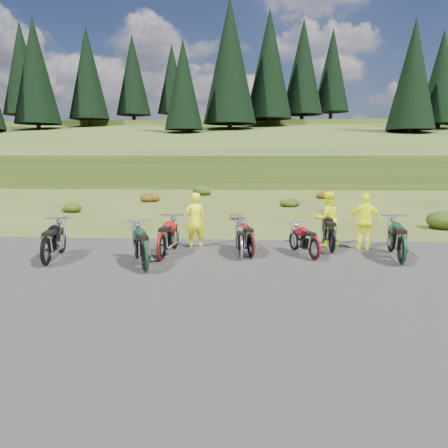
# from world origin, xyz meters

# --- Properties ---
(ground) EXTENTS (300.00, 300.00, 0.00)m
(ground) POSITION_xyz_m (0.00, 0.00, 0.00)
(ground) COLOR #374015
(ground) RESTS_ON ground
(gravel_pad) EXTENTS (20.00, 12.00, 0.04)m
(gravel_pad) POSITION_xyz_m (0.00, -2.00, 0.00)
(gravel_pad) COLOR black
(gravel_pad) RESTS_ON ground
(hill_slope) EXTENTS (300.00, 45.97, 9.37)m
(hill_slope) POSITION_xyz_m (0.00, 50.00, 0.00)
(hill_slope) COLOR #2F4216
(hill_slope) RESTS_ON ground
(hill_plateau) EXTENTS (300.00, 90.00, 9.17)m
(hill_plateau) POSITION_xyz_m (0.00, 110.00, 0.00)
(hill_plateau) COLOR #2F4216
(hill_plateau) RESTS_ON ground
(conifer_15) EXTENTS (7.92, 7.92, 20.00)m
(conifer_15) POSITION_xyz_m (-45.00, 76.00, 20.16)
(conifer_15) COLOR black
(conifer_15) RESTS_ON ground
(conifer_17) EXTENTS (7.04, 7.04, 18.00)m
(conifer_17) POSITION_xyz_m (-33.00, 57.00, 15.97)
(conifer_17) COLOR black
(conifer_17) RESTS_ON ground
(conifer_18) EXTENTS (6.60, 6.60, 17.00)m
(conifer_18) POSITION_xyz_m (-27.00, 63.00, 16.66)
(conifer_18) COLOR black
(conifer_18) RESTS_ON ground
(conifer_19) EXTENTS (6.16, 6.16, 16.00)m
(conifer_19) POSITION_xyz_m (-21.00, 69.00, 17.36)
(conifer_19) COLOR black
(conifer_19) RESTS_ON ground
(conifer_20) EXTENTS (5.72, 5.72, 15.00)m
(conifer_20) POSITION_xyz_m (-15.00, 75.00, 17.65)
(conifer_20) COLOR black
(conifer_20) RESTS_ON ground
(conifer_21) EXTENTS (5.28, 5.28, 14.00)m
(conifer_21) POSITION_xyz_m (-9.00, 50.00, 12.56)
(conifer_21) COLOR black
(conifer_21) RESTS_ON ground
(conifer_22) EXTENTS (7.92, 7.92, 20.00)m
(conifer_22) POSITION_xyz_m (-3.00, 56.00, 16.77)
(conifer_22) COLOR black
(conifer_22) RESTS_ON ground
(conifer_23) EXTENTS (7.48, 7.48, 19.00)m
(conifer_23) POSITION_xyz_m (3.00, 62.00, 17.47)
(conifer_23) COLOR black
(conifer_23) RESTS_ON ground
(conifer_24) EXTENTS (7.04, 7.04, 18.00)m
(conifer_24) POSITION_xyz_m (9.00, 68.00, 18.16)
(conifer_24) COLOR black
(conifer_24) RESTS_ON ground
(conifer_25) EXTENTS (6.60, 6.60, 17.00)m
(conifer_25) POSITION_xyz_m (15.00, 74.00, 18.66)
(conifer_25) COLOR black
(conifer_25) RESTS_ON ground
(conifer_26) EXTENTS (6.16, 6.16, 16.00)m
(conifer_26) POSITION_xyz_m (21.00, 49.00, 13.37)
(conifer_26) COLOR black
(conifer_26) RESTS_ON ground
(conifer_27) EXTENTS (5.72, 5.72, 15.00)m
(conifer_27) POSITION_xyz_m (27.00, 55.00, 14.06)
(conifer_27) COLOR black
(conifer_27) RESTS_ON ground
(shrub_1) EXTENTS (1.03, 1.03, 0.61)m
(shrub_1) POSITION_xyz_m (-9.10, 11.30, 0.31)
(shrub_1) COLOR #24360D
(shrub_1) RESTS_ON ground
(shrub_2) EXTENTS (1.30, 1.30, 0.77)m
(shrub_2) POSITION_xyz_m (-6.20, 16.60, 0.38)
(shrub_2) COLOR #652E0C
(shrub_2) RESTS_ON ground
(shrub_3) EXTENTS (1.56, 1.56, 0.92)m
(shrub_3) POSITION_xyz_m (-3.30, 21.90, 0.46)
(shrub_3) COLOR #24360D
(shrub_3) RESTS_ON ground
(shrub_4) EXTENTS (0.77, 0.77, 0.45)m
(shrub_4) POSITION_xyz_m (-0.40, 9.20, 0.23)
(shrub_4) COLOR #652E0C
(shrub_4) RESTS_ON ground
(shrub_5) EXTENTS (1.03, 1.03, 0.61)m
(shrub_5) POSITION_xyz_m (2.50, 14.50, 0.31)
(shrub_5) COLOR #24360D
(shrub_5) RESTS_ON ground
(shrub_6) EXTENTS (1.30, 1.30, 0.77)m
(shrub_6) POSITION_xyz_m (5.40, 19.80, 0.38)
(shrub_6) COLOR #652E0C
(shrub_6) RESTS_ON ground
(motorcycle_0) EXTENTS (1.04, 2.26, 1.14)m
(motorcycle_0) POSITION_xyz_m (-5.00, -0.01, 0.00)
(motorcycle_0) COLOR black
(motorcycle_0) RESTS_ON ground
(motorcycle_1) EXTENTS (0.89, 2.25, 1.15)m
(motorcycle_1) POSITION_xyz_m (-2.12, 0.79, 0.00)
(motorcycle_1) COLOR #9F0D0B
(motorcycle_1) RESTS_ON ground
(motorcycle_2) EXTENTS (1.52, 2.33, 1.16)m
(motorcycle_2) POSITION_xyz_m (-2.28, -0.47, 0.00)
(motorcycle_2) COLOR black
(motorcycle_2) RESTS_ON ground
(motorcycle_3) EXTENTS (0.77, 1.91, 0.98)m
(motorcycle_3) POSITION_xyz_m (0.05, 1.03, 0.00)
(motorcycle_3) COLOR #B7B7BC
(motorcycle_3) RESTS_ON ground
(motorcycle_4) EXTENTS (1.20, 2.10, 1.04)m
(motorcycle_4) POSITION_xyz_m (0.33, 1.32, 0.00)
(motorcycle_4) COLOR #54140E
(motorcycle_4) RESTS_ON ground
(motorcycle_5) EXTENTS (0.79, 2.23, 1.16)m
(motorcycle_5) POSITION_xyz_m (2.72, 2.02, 0.00)
(motorcycle_5) COLOR black
(motorcycle_5) RESTS_ON ground
(motorcycle_6) EXTENTS (1.24, 1.96, 0.98)m
(motorcycle_6) POSITION_xyz_m (2.07, 1.07, 0.00)
(motorcycle_6) COLOR maroon
(motorcycle_6) RESTS_ON ground
(motorcycle_7) EXTENTS (1.03, 2.36, 1.19)m
(motorcycle_7) POSITION_xyz_m (4.29, 0.70, 0.00)
(motorcycle_7) COLOR black
(motorcycle_7) RESTS_ON ground
(person_middle) EXTENTS (0.73, 0.61, 1.72)m
(person_middle) POSITION_xyz_m (-1.43, 2.64, 0.86)
(person_middle) COLOR #E8F50C
(person_middle) RESTS_ON ground
(person_right_a) EXTENTS (0.98, 0.84, 1.74)m
(person_right_a) POSITION_xyz_m (2.73, 3.10, 0.87)
(person_right_a) COLOR #E8F50C
(person_right_a) RESTS_ON ground
(person_right_b) EXTENTS (1.07, 0.58, 1.74)m
(person_right_b) POSITION_xyz_m (3.81, 2.66, 0.87)
(person_right_b) COLOR #E8F50C
(person_right_b) RESTS_ON ground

